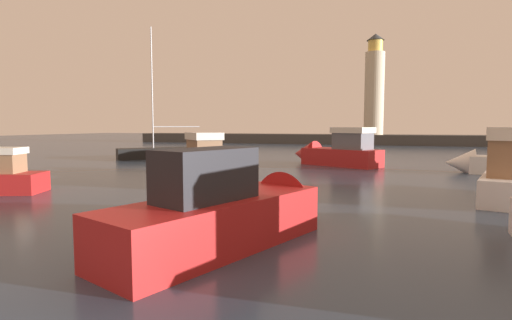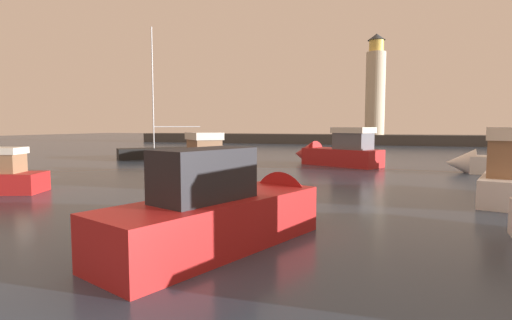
{
  "view_description": "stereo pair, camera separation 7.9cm",
  "coord_description": "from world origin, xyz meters",
  "px_view_note": "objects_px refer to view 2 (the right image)",
  "views": [
    {
      "loc": [
        5.65,
        -1.71,
        3.15
      ],
      "look_at": [
        -1.54,
        20.43,
        1.16
      ],
      "focal_mm": 28.2,
      "sensor_mm": 36.0,
      "label": 1
    },
    {
      "loc": [
        5.72,
        -1.69,
        3.15
      ],
      "look_at": [
        -1.54,
        20.43,
        1.16
      ],
      "focal_mm": 28.2,
      "sensor_mm": 36.0,
      "label": 2
    }
  ],
  "objects_px": {
    "motorboat_5": "(333,152)",
    "motorboat_1": "(504,161)",
    "motorboat_6": "(505,177)",
    "lighthouse": "(375,87)",
    "motorboat_4": "(198,162)",
    "motorboat_2": "(239,210)",
    "sailboat_moored": "(163,153)"
  },
  "relations": [
    {
      "from": "lighthouse",
      "to": "motorboat_2",
      "type": "distance_m",
      "value": 60.61
    },
    {
      "from": "motorboat_5",
      "to": "motorboat_4",
      "type": "bearing_deg",
      "value": -124.63
    },
    {
      "from": "lighthouse",
      "to": "motorboat_4",
      "type": "height_order",
      "value": "lighthouse"
    },
    {
      "from": "sailboat_moored",
      "to": "motorboat_6",
      "type": "bearing_deg",
      "value": -29.9
    },
    {
      "from": "motorboat_1",
      "to": "motorboat_2",
      "type": "xyz_separation_m",
      "value": [
        -11.08,
        -19.64,
        0.03
      ]
    },
    {
      "from": "motorboat_5",
      "to": "motorboat_6",
      "type": "relative_size",
      "value": 1.26
    },
    {
      "from": "motorboat_2",
      "to": "motorboat_4",
      "type": "bearing_deg",
      "value": 121.01
    },
    {
      "from": "motorboat_4",
      "to": "motorboat_2",
      "type": "bearing_deg",
      "value": -58.99
    },
    {
      "from": "motorboat_2",
      "to": "motorboat_6",
      "type": "xyz_separation_m",
      "value": [
        8.58,
        9.17,
        0.14
      ]
    },
    {
      "from": "motorboat_1",
      "to": "motorboat_4",
      "type": "xyz_separation_m",
      "value": [
        -18.41,
        -7.45,
        0.07
      ]
    },
    {
      "from": "motorboat_5",
      "to": "sailboat_moored",
      "type": "height_order",
      "value": "sailboat_moored"
    },
    {
      "from": "motorboat_1",
      "to": "motorboat_2",
      "type": "relative_size",
      "value": 0.9
    },
    {
      "from": "lighthouse",
      "to": "motorboat_4",
      "type": "xyz_separation_m",
      "value": [
        -8.97,
        -47.78,
        -8.58
      ]
    },
    {
      "from": "motorboat_2",
      "to": "sailboat_moored",
      "type": "bearing_deg",
      "value": 125.25
    },
    {
      "from": "motorboat_4",
      "to": "motorboat_5",
      "type": "height_order",
      "value": "motorboat_5"
    },
    {
      "from": "lighthouse",
      "to": "motorboat_4",
      "type": "bearing_deg",
      "value": -100.63
    },
    {
      "from": "motorboat_1",
      "to": "sailboat_moored",
      "type": "distance_m",
      "value": 28.18
    },
    {
      "from": "lighthouse",
      "to": "sailboat_moored",
      "type": "distance_m",
      "value": 41.6
    },
    {
      "from": "motorboat_4",
      "to": "motorboat_6",
      "type": "height_order",
      "value": "motorboat_6"
    },
    {
      "from": "motorboat_5",
      "to": "sailboat_moored",
      "type": "relative_size",
      "value": 0.65
    },
    {
      "from": "motorboat_5",
      "to": "motorboat_1",
      "type": "bearing_deg",
      "value": -13.07
    },
    {
      "from": "motorboat_1",
      "to": "motorboat_6",
      "type": "distance_m",
      "value": 10.77
    },
    {
      "from": "motorboat_4",
      "to": "sailboat_moored",
      "type": "xyz_separation_m",
      "value": [
        -9.46,
        11.57,
        -0.34
      ]
    },
    {
      "from": "motorboat_4",
      "to": "sailboat_moored",
      "type": "relative_size",
      "value": 0.54
    },
    {
      "from": "motorboat_2",
      "to": "sailboat_moored",
      "type": "height_order",
      "value": "sailboat_moored"
    },
    {
      "from": "motorboat_2",
      "to": "motorboat_6",
      "type": "distance_m",
      "value": 12.56
    },
    {
      "from": "lighthouse",
      "to": "motorboat_2",
      "type": "relative_size",
      "value": 2.03
    },
    {
      "from": "lighthouse",
      "to": "sailboat_moored",
      "type": "bearing_deg",
      "value": -116.97
    },
    {
      "from": "motorboat_4",
      "to": "sailboat_moored",
      "type": "distance_m",
      "value": 14.95
    },
    {
      "from": "motorboat_1",
      "to": "motorboat_6",
      "type": "bearing_deg",
      "value": -103.41
    },
    {
      "from": "motorboat_5",
      "to": "motorboat_6",
      "type": "height_order",
      "value": "motorboat_6"
    },
    {
      "from": "lighthouse",
      "to": "sailboat_moored",
      "type": "xyz_separation_m",
      "value": [
        -18.43,
        -36.21,
        -8.92
      ]
    }
  ]
}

